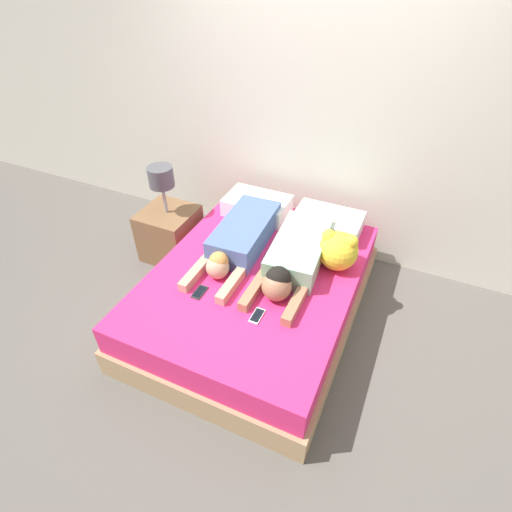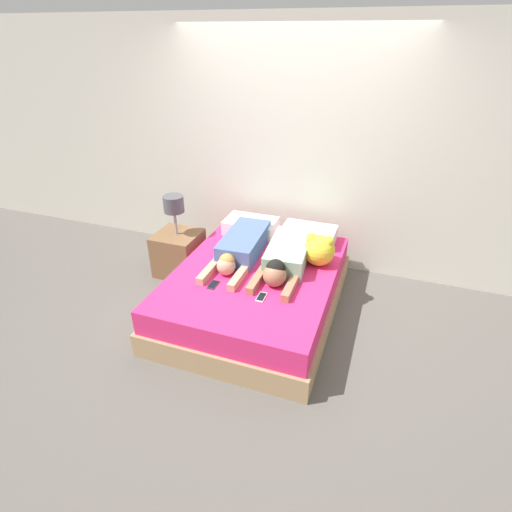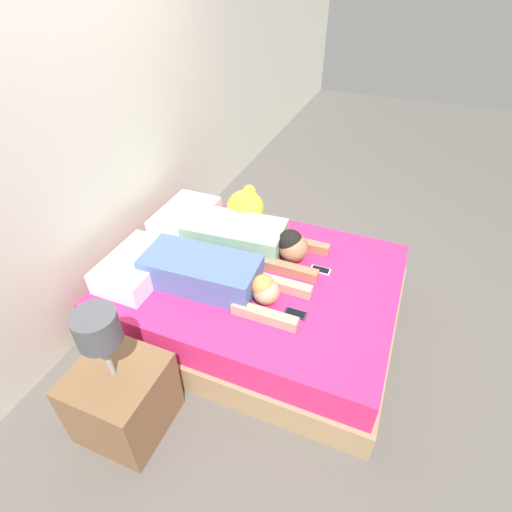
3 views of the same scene
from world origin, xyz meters
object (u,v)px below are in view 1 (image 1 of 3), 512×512
bed (256,293)px  person_right (294,258)px  pillow_head_right (327,223)px  plush_toy (338,250)px  nightstand (170,230)px  pillow_head_left (257,205)px  person_left (240,238)px  cell_phone_right (257,316)px  cell_phone_left (200,292)px

bed → person_right: bearing=31.8°
pillow_head_right → person_right: bearing=-98.3°
plush_toy → nightstand: 1.62m
bed → nightstand: (-1.06, 0.38, 0.06)m
pillow_head_left → person_left: 0.54m
pillow_head_left → person_right: size_ratio=0.53×
nightstand → cell_phone_right: bearing=-32.1°
bed → cell_phone_right: 0.51m
cell_phone_left → cell_phone_right: 0.46m
nightstand → bed: bearing=-19.7°
person_left → person_right: size_ratio=1.04×
cell_phone_right → plush_toy: (0.33, 0.72, 0.15)m
pillow_head_right → plush_toy: plush_toy is taller
cell_phone_left → nightstand: 1.10m
pillow_head_left → cell_phone_right: (0.52, -1.15, -0.07)m
pillow_head_right → plush_toy: 0.48m
person_right → cell_phone_right: size_ratio=7.62×
person_right → cell_phone_right: 0.57m
pillow_head_right → person_right: 0.60m
cell_phone_right → pillow_head_right: bearing=83.4°
bed → person_right: (0.24, 0.15, 0.33)m
cell_phone_left → plush_toy: bearing=40.6°
cell_phone_left → cell_phone_right: same height
person_right → nightstand: 1.35m
cell_phone_right → plush_toy: 0.80m
person_right → plush_toy: size_ratio=3.40×
person_left → plush_toy: (0.76, 0.10, 0.06)m
bed → person_left: 0.45m
plush_toy → nightstand: size_ratio=0.34×
cell_phone_left → plush_toy: 1.06m
pillow_head_left → pillow_head_right: bearing=0.0°
person_right → cell_phone_right: bearing=-94.7°
bed → cell_phone_right: size_ratio=14.13×
bed → nightstand: bearing=160.3°
person_left → cell_phone_right: size_ratio=7.95×
cell_phone_right → plush_toy: plush_toy is taller
bed → cell_phone_left: bearing=-125.7°
cell_phone_right → nightstand: (-1.25, 0.79, -0.18)m
person_right → cell_phone_left: 0.74m
person_left → person_right: (0.47, -0.06, 0.00)m
plush_toy → bed: bearing=-149.7°
pillow_head_right → cell_phone_left: (-0.60, -1.11, -0.07)m
person_left → pillow_head_left: bearing=100.0°
pillow_head_right → nightstand: bearing=-165.3°
cell_phone_right → nightstand: nightstand is taller
pillow_head_left → cell_phone_right: bearing=-65.6°
pillow_head_left → person_left: (0.09, -0.53, 0.02)m
person_left → nightstand: 0.88m
cell_phone_left → nightstand: bearing=136.4°
person_right → cell_phone_left: bearing=-134.3°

